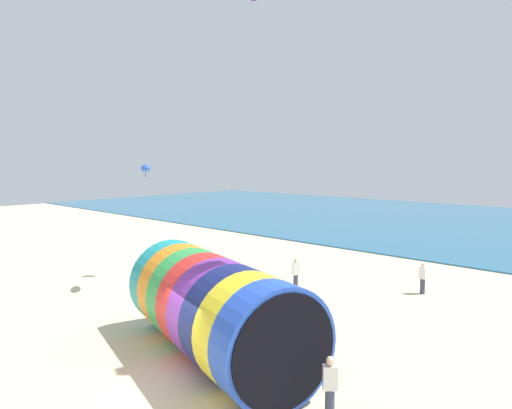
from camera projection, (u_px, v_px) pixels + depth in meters
ground_plane at (172, 385)px, 13.25m from camera, size 120.00×120.00×0.00m
giant_inflatable_tube at (215, 308)px, 14.92m from camera, size 8.74×5.45×3.36m
kite_handler at (330, 388)px, 11.37m from camera, size 0.41×0.40×1.67m
kite_blue_parafoil at (146, 168)px, 22.71m from camera, size 1.43×1.16×0.73m
bystander_mid_beach at (296, 274)px, 22.83m from camera, size 0.36×0.42×1.64m
bystander_far_left at (423, 278)px, 22.24m from camera, size 0.38×0.25×1.54m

